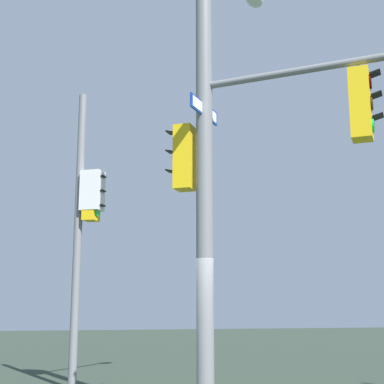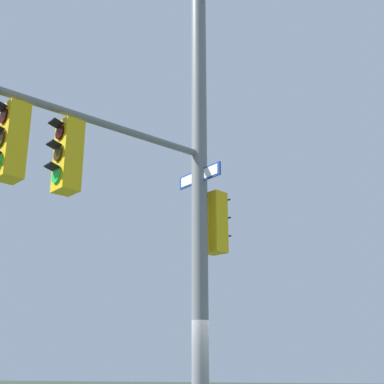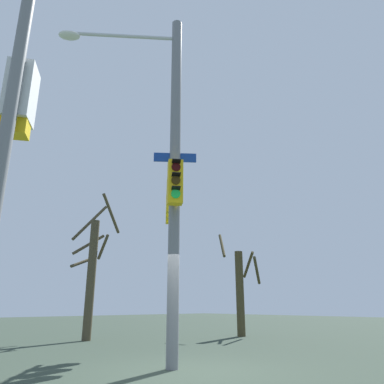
% 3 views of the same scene
% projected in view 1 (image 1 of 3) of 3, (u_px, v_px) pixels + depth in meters
% --- Properties ---
extents(main_signal_pole_assembly, '(5.92, 4.62, 9.25)m').
position_uv_depth(main_signal_pole_assembly, '(265.00, 111.00, 9.41)').
color(main_signal_pole_assembly, slate).
rests_on(main_signal_pole_assembly, ground).
extents(secondary_pole_assembly, '(0.57, 0.69, 6.75)m').
position_uv_depth(secondary_pole_assembly, '(86.00, 212.00, 13.23)').
color(secondary_pole_assembly, slate).
rests_on(secondary_pole_assembly, ground).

